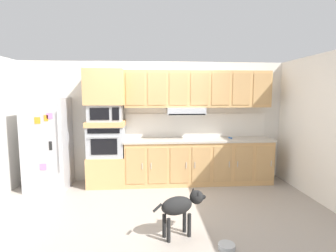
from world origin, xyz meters
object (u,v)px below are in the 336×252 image
Objects in this scene: built_in_oven at (107,141)px; dog_food_bowl at (227,246)px; dog at (181,206)px; refrigerator at (48,143)px; screwdriver at (231,138)px; microwave at (106,113)px.

built_in_oven reaches higher than dog_food_bowl.
built_in_oven is 0.96× the size of dog.
refrigerator is 3.11m from dog.
refrigerator reaches higher than screwdriver.
refrigerator is 10.95× the size of screwdriver.
microwave is 3.27m from dog_food_bowl.
dog_food_bowl is at bearing -53.44° from built_in_oven.
refrigerator is 3.64m from screwdriver.
screwdriver is (3.64, 0.06, 0.05)m from refrigerator.
screwdriver is 0.80× the size of dog_food_bowl.
dog reaches higher than dog_food_bowl.
refrigerator is at bearing -179.00° from screwdriver.
dog is at bearing 146.55° from dog_food_bowl.
microwave is at bearing 126.56° from dog_food_bowl.
built_in_oven is 4.36× the size of screwdriver.
microwave is at bearing -0.77° from built_in_oven.
dog_food_bowl is at bearing -54.82° from dog.
refrigerator reaches higher than dog.
dog is (2.36, -1.97, -0.47)m from refrigerator.
microwave is at bearing 100.24° from dog.
refrigerator reaches higher than microwave.
dog is at bearing -122.17° from screwdriver.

